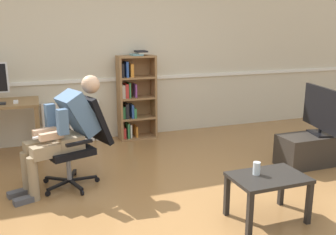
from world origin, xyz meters
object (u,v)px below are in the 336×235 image
object	(u,v)px
computer_mouse	(16,102)
drinking_glass	(257,168)
coffee_table	(268,183)
bookshelf	(134,96)
office_chair	(80,138)
radiator	(72,122)
tv_stand	(318,149)
tv_screen	(322,110)
person_seated	(65,130)

from	to	relation	value
computer_mouse	drinking_glass	xyz separation A→B (m)	(2.04, -2.39, -0.29)
coffee_table	drinking_glass	world-z (taller)	drinking_glass
drinking_glass	bookshelf	bearing A→B (deg)	97.65
office_chair	radiator	bearing A→B (deg)	159.11
bookshelf	radiator	world-z (taller)	bookshelf
office_chair	computer_mouse	bearing A→B (deg)	-166.66
bookshelf	drinking_glass	world-z (taller)	bookshelf
tv_stand	tv_screen	distance (m)	0.50
coffee_table	drinking_glass	size ratio (longest dim) A/B	5.68
radiator	office_chair	size ratio (longest dim) A/B	0.85
radiator	office_chair	distance (m)	1.58
person_seated	computer_mouse	bearing A→B (deg)	-174.27
computer_mouse	tv_stand	world-z (taller)	computer_mouse
person_seated	drinking_glass	distance (m)	2.01
computer_mouse	person_seated	distance (m)	1.22
radiator	tv_screen	size ratio (longest dim) A/B	1.00
radiator	tv_screen	bearing A→B (deg)	-34.79
computer_mouse	coffee_table	world-z (taller)	computer_mouse
radiator	drinking_glass	distance (m)	3.19
bookshelf	person_seated	world-z (taller)	bookshelf
computer_mouse	coffee_table	distance (m)	3.27
person_seated	coffee_table	bearing A→B (deg)	31.64
tv_screen	drinking_glass	xyz separation A→B (m)	(-1.53, -0.91, -0.22)
tv_screen	coffee_table	bearing A→B (deg)	136.97
bookshelf	tv_screen	xyz separation A→B (m)	(1.91, -1.89, 0.04)
radiator	office_chair	xyz separation A→B (m)	(-0.06, -1.56, 0.22)
bookshelf	drinking_glass	size ratio (longest dim) A/B	11.65
person_seated	tv_stand	distance (m)	3.12
computer_mouse	bookshelf	size ratio (longest dim) A/B	0.07
bookshelf	tv_stand	distance (m)	2.72
office_chair	tv_stand	size ratio (longest dim) A/B	0.92
office_chair	tv_screen	world-z (taller)	tv_screen
radiator	tv_stand	world-z (taller)	radiator
person_seated	radiator	bearing A→B (deg)	153.67
bookshelf	tv_stand	world-z (taller)	bookshelf
computer_mouse	office_chair	size ratio (longest dim) A/B	0.10
tv_stand	drinking_glass	size ratio (longest dim) A/B	9.19
coffee_table	tv_stand	bearing A→B (deg)	34.04
tv_stand	bookshelf	bearing A→B (deg)	135.35
tv_stand	coffee_table	distance (m)	1.75
computer_mouse	drinking_glass	bearing A→B (deg)	-49.45
tv_stand	coffee_table	xyz separation A→B (m)	(-1.45, -0.98, 0.16)
radiator	drinking_glass	size ratio (longest dim) A/B	7.14
radiator	drinking_glass	bearing A→B (deg)	-65.46
tv_stand	coffee_table	world-z (taller)	coffee_table
tv_screen	drinking_glass	world-z (taller)	tv_screen
tv_stand	drinking_glass	world-z (taller)	drinking_glass
bookshelf	drinking_glass	xyz separation A→B (m)	(0.38, -2.80, -0.18)
tv_stand	coffee_table	bearing A→B (deg)	-145.96
bookshelf	tv_screen	bearing A→B (deg)	-44.63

